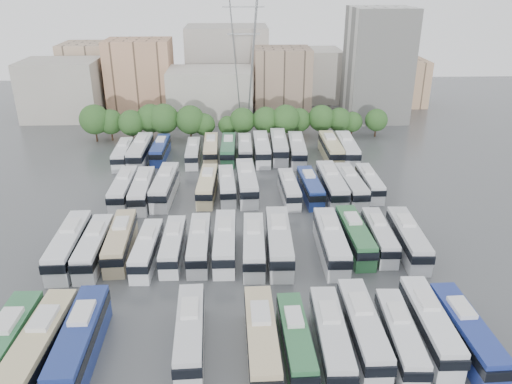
{
  "coord_description": "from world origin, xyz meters",
  "views": [
    {
      "loc": [
        -0.4,
        -61.32,
        33.08
      ],
      "look_at": [
        2.71,
        6.9,
        3.0
      ],
      "focal_mm": 35.0,
      "sensor_mm": 36.0,
      "label": 1
    }
  ],
  "objects_px": {
    "bus_r3_s9": "(279,146)",
    "bus_r3_s13": "(347,149)",
    "bus_r2_s5": "(207,185)",
    "bus_r0_s10": "(363,328)",
    "bus_r2_s1": "(124,188)",
    "bus_r2_s13": "(369,182)",
    "bus_r1_s1": "(94,246)",
    "bus_r2_s12": "(351,185)",
    "bus_r0_s12": "(430,324)",
    "bus_r3_s1": "(140,151)",
    "bus_r1_s11": "(355,235)",
    "bus_r3_s10": "(297,149)",
    "bus_r1_s6": "(225,241)",
    "electricity_pylon": "(244,46)",
    "bus_r1_s4": "(173,245)",
    "bus_r1_s13": "(408,238)",
    "bus_r3_s5": "(211,149)",
    "bus_r0_s5": "(190,332)",
    "bus_r0_s7": "(261,339)",
    "bus_r0_s8": "(296,340)",
    "bus_r1_s7": "(254,245)",
    "bus_r3_s2": "(160,149)",
    "bus_r0_s13": "(466,332)",
    "bus_r2_s6": "(227,185)",
    "bus_r1_s5": "(199,243)",
    "bus_r1_s0": "(69,245)",
    "bus_r0_s1": "(40,347)",
    "bus_r0_s2": "(80,341)",
    "bus_r2_s10": "(310,187)",
    "bus_r1_s8": "(279,241)",
    "bus_r0_s9": "(331,337)",
    "bus_r1_s2": "(121,241)",
    "apartment_tower": "(377,65)",
    "bus_r1_s3": "(147,249)",
    "bus_r3_s7": "(245,149)",
    "bus_r2_s3": "(165,186)",
    "bus_r2_s9": "(289,188)",
    "bus_r3_s12": "(331,148)",
    "bus_r0_s0": "(3,350)",
    "bus_r1_s10": "(331,241)",
    "bus_r1_s12": "(379,236)",
    "bus_r2_s7": "(247,182)",
    "bus_r3_s4": "(193,152)",
    "bus_r3_s8": "(262,148)",
    "bus_r3_s0": "(123,154)"
  },
  "relations": [
    {
      "from": "bus_r3_s9",
      "to": "bus_r3_s13",
      "type": "height_order",
      "value": "bus_r3_s9"
    },
    {
      "from": "bus_r2_s5",
      "to": "bus_r0_s10",
      "type": "bearing_deg",
      "value": -62.9
    },
    {
      "from": "bus_r2_s1",
      "to": "bus_r2_s13",
      "type": "relative_size",
      "value": 1.12
    },
    {
      "from": "bus_r1_s1",
      "to": "bus_r2_s12",
      "type": "relative_size",
      "value": 0.96
    },
    {
      "from": "bus_r0_s12",
      "to": "bus_r1_s1",
      "type": "height_order",
      "value": "bus_r1_s1"
    },
    {
      "from": "bus_r3_s1",
      "to": "bus_r2_s1",
      "type": "bearing_deg",
      "value": -88.58
    },
    {
      "from": "bus_r1_s11",
      "to": "bus_r3_s10",
      "type": "height_order",
      "value": "bus_r3_s10"
    },
    {
      "from": "bus_r1_s6",
      "to": "bus_r3_s13",
      "type": "bearing_deg",
      "value": 57.42
    },
    {
      "from": "electricity_pylon",
      "to": "bus_r1_s4",
      "type": "xyz_separation_m",
      "value": [
        -10.34,
        -56.19,
        -16.94
      ]
    },
    {
      "from": "bus_r1_s13",
      "to": "bus_r3_s5",
      "type": "relative_size",
      "value": 1.03
    },
    {
      "from": "bus_r1_s1",
      "to": "bus_r3_s9",
      "type": "relative_size",
      "value": 0.9
    },
    {
      "from": "bus_r0_s5",
      "to": "bus_r0_s7",
      "type": "distance_m",
      "value": 6.89
    },
    {
      "from": "bus_r0_s8",
      "to": "bus_r2_s13",
      "type": "xyz_separation_m",
      "value": [
        16.56,
        37.5,
        -0.03
      ]
    },
    {
      "from": "bus_r1_s7",
      "to": "bus_r1_s11",
      "type": "xyz_separation_m",
      "value": [
        13.19,
        1.79,
        0.0
      ]
    },
    {
      "from": "bus_r1_s11",
      "to": "bus_r3_s2",
      "type": "distance_m",
      "value": 46.76
    },
    {
      "from": "bus_r0_s13",
      "to": "bus_r2_s6",
      "type": "xyz_separation_m",
      "value": [
        -22.92,
        37.27,
        -0.15
      ]
    },
    {
      "from": "bus_r2_s12",
      "to": "bus_r1_s5",
      "type": "bearing_deg",
      "value": -145.35
    },
    {
      "from": "bus_r1_s0",
      "to": "bus_r0_s13",
      "type": "bearing_deg",
      "value": -24.72
    },
    {
      "from": "bus_r0_s1",
      "to": "bus_r1_s1",
      "type": "distance_m",
      "value": 18.48
    },
    {
      "from": "bus_r0_s2",
      "to": "bus_r2_s10",
      "type": "relative_size",
      "value": 1.14
    },
    {
      "from": "bus_r0_s13",
      "to": "bus_r2_s10",
      "type": "relative_size",
      "value": 1.06
    },
    {
      "from": "bus_r1_s5",
      "to": "bus_r1_s8",
      "type": "xyz_separation_m",
      "value": [
        10.07,
        -0.34,
        0.27
      ]
    },
    {
      "from": "bus_r3_s1",
      "to": "bus_r0_s9",
      "type": "bearing_deg",
      "value": -63.02
    },
    {
      "from": "bus_r1_s2",
      "to": "bus_r3_s9",
      "type": "bearing_deg",
      "value": 54.78
    },
    {
      "from": "apartment_tower",
      "to": "bus_r0_s10",
      "type": "height_order",
      "value": "apartment_tower"
    },
    {
      "from": "bus_r1_s3",
      "to": "bus_r3_s13",
      "type": "xyz_separation_m",
      "value": [
        32.76,
        36.09,
        0.3
      ]
    },
    {
      "from": "bus_r0_s8",
      "to": "bus_r3_s7",
      "type": "xyz_separation_m",
      "value": [
        -3.33,
        54.96,
        0.08
      ]
    },
    {
      "from": "electricity_pylon",
      "to": "bus_r3_s2",
      "type": "height_order",
      "value": "electricity_pylon"
    },
    {
      "from": "bus_r2_s12",
      "to": "bus_r1_s6",
      "type": "bearing_deg",
      "value": -141.33
    },
    {
      "from": "bus_r1_s6",
      "to": "bus_r2_s3",
      "type": "bearing_deg",
      "value": 118.93
    },
    {
      "from": "bus_r3_s5",
      "to": "bus_r2_s9",
      "type": "bearing_deg",
      "value": -57.05
    },
    {
      "from": "bus_r0_s12",
      "to": "bus_r3_s12",
      "type": "bearing_deg",
      "value": 91.24
    },
    {
      "from": "bus_r0_s0",
      "to": "bus_r1_s13",
      "type": "xyz_separation_m",
      "value": [
        43.13,
        18.95,
        -0.16
      ]
    },
    {
      "from": "bus_r1_s11",
      "to": "apartment_tower",
      "type": "bearing_deg",
      "value": 71.93
    },
    {
      "from": "bus_r1_s10",
      "to": "bus_r2_s12",
      "type": "height_order",
      "value": "bus_r1_s10"
    },
    {
      "from": "apartment_tower",
      "to": "bus_r1_s3",
      "type": "relative_size",
      "value": 2.3
    },
    {
      "from": "bus_r1_s10",
      "to": "bus_r1_s0",
      "type": "bearing_deg",
      "value": 179.96
    },
    {
      "from": "bus_r2_s10",
      "to": "bus_r1_s12",
      "type": "bearing_deg",
      "value": -70.87
    },
    {
      "from": "bus_r1_s3",
      "to": "bus_r2_s6",
      "type": "relative_size",
      "value": 0.99
    },
    {
      "from": "bus_r0_s0",
      "to": "bus_r2_s1",
      "type": "relative_size",
      "value": 1.1
    },
    {
      "from": "bus_r3_s12",
      "to": "bus_r1_s0",
      "type": "bearing_deg",
      "value": -137.99
    },
    {
      "from": "bus_r2_s1",
      "to": "bus_r2_s7",
      "type": "relative_size",
      "value": 0.92
    },
    {
      "from": "bus_r0_s13",
      "to": "bus_r0_s12",
      "type": "bearing_deg",
      "value": 153.79
    },
    {
      "from": "bus_r1_s1",
      "to": "bus_r2_s13",
      "type": "relative_size",
      "value": 1.11
    },
    {
      "from": "bus_r1_s13",
      "to": "bus_r2_s7",
      "type": "relative_size",
      "value": 0.94
    },
    {
      "from": "bus_r3_s2",
      "to": "bus_r3_s7",
      "type": "bearing_deg",
      "value": -0.78
    },
    {
      "from": "bus_r3_s4",
      "to": "bus_r3_s8",
      "type": "height_order",
      "value": "bus_r3_s8"
    },
    {
      "from": "bus_r3_s0",
      "to": "bus_r0_s1",
      "type": "bearing_deg",
      "value": -88.51
    },
    {
      "from": "bus_r0_s8",
      "to": "bus_r1_s10",
      "type": "height_order",
      "value": "bus_r1_s10"
    },
    {
      "from": "bus_r1_s13",
      "to": "bus_r2_s1",
      "type": "distance_m",
      "value": 43.54
    }
  ]
}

